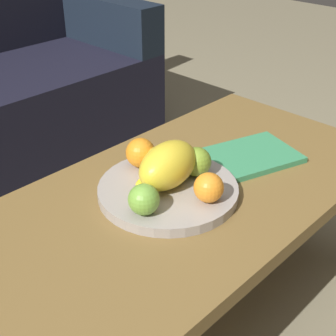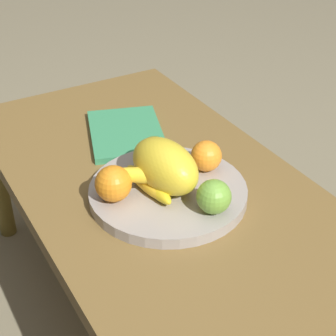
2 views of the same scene
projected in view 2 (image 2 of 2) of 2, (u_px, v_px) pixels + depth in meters
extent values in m
plane|color=#7B7258|center=(171.00, 324.00, 1.43)|extent=(8.00, 8.00, 0.00)
cube|color=brown|center=(171.00, 200.00, 1.21)|extent=(1.24, 0.60, 0.04)
cylinder|color=brown|center=(151.00, 139.00, 1.85)|extent=(0.05, 0.05, 0.38)
cylinder|color=#9D958D|center=(168.00, 192.00, 1.18)|extent=(0.34, 0.34, 0.03)
ellipsoid|color=yellow|center=(165.00, 166.00, 1.14)|extent=(0.19, 0.13, 0.11)
sphere|color=orange|center=(113.00, 184.00, 1.12)|extent=(0.08, 0.08, 0.08)
sphere|color=orange|center=(206.00, 156.00, 1.21)|extent=(0.07, 0.07, 0.07)
sphere|color=olive|center=(154.00, 153.00, 1.22)|extent=(0.07, 0.07, 0.07)
sphere|color=#70A93C|center=(214.00, 197.00, 1.08)|extent=(0.07, 0.07, 0.07)
ellipsoid|color=yellow|center=(146.00, 183.00, 1.16)|extent=(0.15, 0.04, 0.03)
ellipsoid|color=yellow|center=(152.00, 185.00, 1.15)|extent=(0.15, 0.03, 0.03)
ellipsoid|color=yellow|center=(143.00, 175.00, 1.13)|extent=(0.11, 0.14, 0.03)
cube|color=#398D5C|center=(126.00, 133.00, 1.40)|extent=(0.29, 0.25, 0.02)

